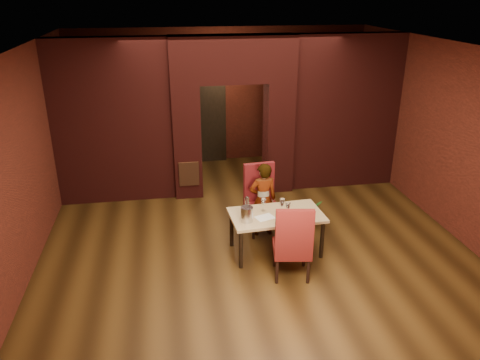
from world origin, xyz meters
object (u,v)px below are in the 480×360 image
object	(u,v)px
dining_table	(276,233)
wine_glass_a	(263,205)
chair_far	(263,200)
chair_near	(292,240)
water_bottle	(247,205)
wine_glass_b	(282,205)
wine_glass_c	(288,209)
wine_bucket	(247,214)
potted_plant	(309,214)
person_seated	(263,199)

from	to	relation	value
dining_table	wine_glass_a	size ratio (longest dim) A/B	6.98
chair_far	wine_glass_a	xyz separation A→B (m)	(-0.12, -0.58, 0.19)
chair_near	water_bottle	xyz separation A→B (m)	(-0.53, 0.78, 0.24)
wine_glass_b	wine_glass_c	bearing A→B (deg)	-62.26
wine_bucket	wine_glass_b	bearing A→B (deg)	20.60
chair_near	wine_glass_c	bearing A→B (deg)	-89.42
wine_glass_a	wine_glass_c	distance (m)	0.41
wine_bucket	water_bottle	xyz separation A→B (m)	(0.05, 0.26, 0.03)
chair_far	wine_bucket	distance (m)	1.02
potted_plant	wine_glass_a	bearing A→B (deg)	-147.04
chair_near	wine_bucket	distance (m)	0.81
wine_bucket	water_bottle	world-z (taller)	water_bottle
person_seated	water_bottle	size ratio (longest dim) A/B	4.46
chair_far	chair_near	distance (m)	1.42
dining_table	potted_plant	bearing A→B (deg)	40.74
chair_far	chair_near	bearing A→B (deg)	-90.14
chair_near	wine_glass_b	bearing A→B (deg)	-83.22
person_seated	wine_glass_a	bearing A→B (deg)	74.39
dining_table	chair_far	distance (m)	0.77
wine_glass_a	potted_plant	xyz separation A→B (m)	(1.00, 0.65, -0.56)
wine_glass_c	wine_bucket	world-z (taller)	wine_bucket
dining_table	wine_bucket	size ratio (longest dim) A/B	6.22
potted_plant	chair_near	bearing A→B (deg)	-116.82
chair_far	wine_glass_c	xyz separation A→B (m)	(0.24, -0.78, 0.19)
dining_table	wine_bucket	world-z (taller)	wine_bucket
chair_far	person_seated	bearing A→B (deg)	-105.24
wine_glass_c	chair_far	bearing A→B (deg)	106.74
dining_table	person_seated	distance (m)	0.71
chair_far	wine_glass_a	distance (m)	0.62
chair_far	wine_glass_c	bearing A→B (deg)	-79.02
person_seated	wine_glass_a	distance (m)	0.51
chair_near	wine_bucket	bearing A→B (deg)	-32.35
dining_table	water_bottle	distance (m)	0.68
potted_plant	person_seated	bearing A→B (deg)	-169.45
person_seated	wine_glass_c	distance (m)	0.74
dining_table	person_seated	size ratio (longest dim) A/B	1.11
wine_bucket	water_bottle	bearing A→B (deg)	79.28
wine_glass_b	person_seated	bearing A→B (deg)	108.51
wine_glass_b	wine_bucket	xyz separation A→B (m)	(-0.62, -0.23, 0.01)
chair_near	wine_glass_b	size ratio (longest dim) A/B	5.35
potted_plant	dining_table	bearing A→B (deg)	-135.83
water_bottle	chair_far	bearing A→B (deg)	58.15
chair_far	water_bottle	size ratio (longest dim) A/B	4.07
chair_far	water_bottle	bearing A→B (deg)	-127.61
dining_table	wine_glass_b	distance (m)	0.47
person_seated	potted_plant	bearing A→B (deg)	-173.39
wine_glass_a	wine_glass_b	xyz separation A→B (m)	(0.29, -0.08, 0.01)
wine_glass_a	water_bottle	xyz separation A→B (m)	(-0.28, -0.05, 0.04)
chair_near	potted_plant	bearing A→B (deg)	-107.51
wine_glass_c	water_bottle	distance (m)	0.65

